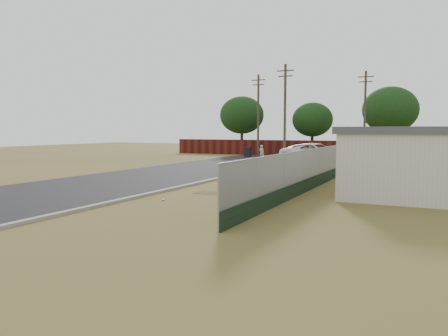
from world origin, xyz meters
The scene contains 12 objects.
ground centered at (0.00, 0.00, 0.00)m, with size 120.00×120.00×0.00m, color brown.
street centered at (-6.76, 8.05, 0.02)m, with size 15.10×60.00×0.12m.
chainlink_fence centered at (3.12, 1.03, 0.80)m, with size 0.10×27.06×2.02m.
privacy_fence centered at (-6.00, 25.00, 0.90)m, with size 30.00×0.12×1.80m, color #4F1810.
utility_poles centered at (-3.67, 20.67, 4.69)m, with size 12.60×8.24×9.00m.
horizon_trees centered at (0.84, 23.56, 4.63)m, with size 33.32×31.94×7.78m.
fire_hydrant centered at (2.70, -8.77, 0.45)m, with size 0.44×0.43×0.96m.
mailbox centered at (-2.60, 1.65, 0.85)m, with size 0.24×0.47×1.08m.
pickup_truck centered at (-0.71, 14.91, 0.90)m, with size 2.98×6.47×1.80m, color white.
pedestrian centered at (-6.38, 16.31, 0.76)m, with size 0.56×0.37×1.53m, color #BBB089.
trash_bin centered at (-9.82, 21.03, 0.55)m, with size 0.78×0.77×1.08m.
scattered_litter centered at (0.02, -3.08, 0.04)m, with size 2.53×12.07×0.07m.
Camera 1 is at (8.65, -23.10, 2.97)m, focal length 35.00 mm.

